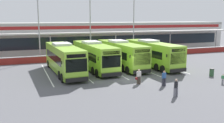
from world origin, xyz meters
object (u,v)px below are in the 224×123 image
at_px(coach_bus_left_centre, 94,56).
at_px(pedestrian_in_dark_coat, 164,78).
at_px(coach_bus_right_centre, 152,54).
at_px(lamp_post_east, 134,22).
at_px(coach_bus_leftmost, 64,59).
at_px(litter_bin, 212,72).
at_px(lamp_post_west, 39,22).
at_px(pedestrian_with_handbag, 139,76).
at_px(lamp_post_centre, 90,22).
at_px(pedestrian_near_bin, 176,87).
at_px(pedestrian_child, 223,78).
at_px(coach_bus_centre, 121,55).

distance_m(coach_bus_left_centre, pedestrian_in_dark_coat, 11.54).
relative_size(coach_bus_right_centre, lamp_post_east, 1.11).
bearing_deg(coach_bus_leftmost, lamp_post_east, 36.36).
height_order(coach_bus_right_centre, litter_bin, coach_bus_right_centre).
bearing_deg(lamp_post_west, pedestrian_with_handbag, -66.85).
relative_size(lamp_post_west, lamp_post_centre, 1.00).
relative_size(pedestrian_near_bin, lamp_post_centre, 0.15).
relative_size(pedestrian_near_bin, litter_bin, 1.74).
distance_m(pedestrian_near_bin, lamp_post_centre, 24.26).
bearing_deg(lamp_post_centre, litter_bin, -62.00).
bearing_deg(lamp_post_west, pedestrian_child, -53.12).
relative_size(coach_bus_centre, litter_bin, 13.17).
bearing_deg(pedestrian_child, coach_bus_leftmost, 143.52).
relative_size(coach_bus_left_centre, pedestrian_child, 12.19).
xyz_separation_m(coach_bus_left_centre, pedestrian_in_dark_coat, (4.29, -10.68, -0.91)).
xyz_separation_m(pedestrian_child, lamp_post_west, (-16.94, 22.58, 5.75)).
distance_m(pedestrian_in_dark_coat, pedestrian_near_bin, 3.50).
relative_size(pedestrian_in_dark_coat, pedestrian_near_bin, 1.00).
height_order(pedestrian_near_bin, lamp_post_west, lamp_post_west).
height_order(coach_bus_centre, lamp_post_east, lamp_post_east).
height_order(pedestrian_near_bin, litter_bin, pedestrian_near_bin).
bearing_deg(litter_bin, coach_bus_centre, 131.37).
distance_m(pedestrian_in_dark_coat, lamp_post_centre, 21.05).
xyz_separation_m(pedestrian_in_dark_coat, pedestrian_near_bin, (-0.92, -3.38, 0.00)).
relative_size(coach_bus_left_centre, pedestrian_in_dark_coat, 7.56).
xyz_separation_m(pedestrian_near_bin, lamp_post_east, (7.41, 24.15, 5.42)).
xyz_separation_m(pedestrian_with_handbag, lamp_post_east, (8.58, 19.17, 5.43)).
bearing_deg(coach_bus_left_centre, pedestrian_with_handbag, -76.39).
relative_size(coach_bus_left_centre, pedestrian_near_bin, 7.56).
xyz_separation_m(pedestrian_child, litter_bin, (1.35, 3.11, -0.07)).
distance_m(lamp_post_west, lamp_post_east, 16.97).
relative_size(coach_bus_leftmost, coach_bus_left_centre, 1.00).
xyz_separation_m(coach_bus_left_centre, lamp_post_west, (-6.19, 10.54, 4.50)).
xyz_separation_m(coach_bus_left_centre, lamp_post_east, (10.77, 10.09, 4.50)).
distance_m(lamp_post_centre, lamp_post_east, 8.52).
xyz_separation_m(coach_bus_leftmost, litter_bin, (16.34, -7.97, -1.32)).
relative_size(coach_bus_left_centre, lamp_post_east, 1.11).
xyz_separation_m(pedestrian_with_handbag, lamp_post_west, (-8.39, 19.62, 5.43)).
distance_m(pedestrian_with_handbag, pedestrian_child, 9.06).
xyz_separation_m(coach_bus_leftmost, lamp_post_east, (15.01, 11.05, 4.50)).
height_order(pedestrian_in_dark_coat, pedestrian_near_bin, same).
bearing_deg(coach_bus_leftmost, coach_bus_centre, 8.04).
height_order(lamp_post_centre, litter_bin, lamp_post_centre).
height_order(coach_bus_left_centre, lamp_post_centre, lamp_post_centre).
relative_size(coach_bus_left_centre, coach_bus_right_centre, 1.00).
bearing_deg(pedestrian_in_dark_coat, pedestrian_near_bin, -105.25).
relative_size(lamp_post_centre, lamp_post_east, 1.00).
bearing_deg(pedestrian_with_handbag, coach_bus_left_centre, 103.61).
distance_m(pedestrian_near_bin, litter_bin, 10.14).
bearing_deg(coach_bus_leftmost, litter_bin, -26.02).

